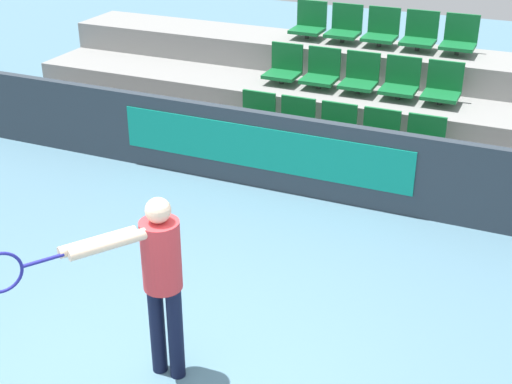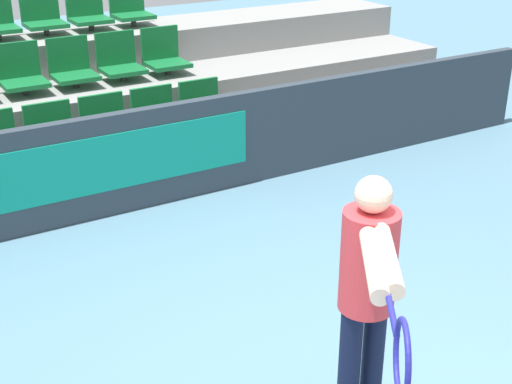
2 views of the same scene
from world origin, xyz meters
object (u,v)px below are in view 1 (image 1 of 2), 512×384
(stadium_chair_4, at_px, (423,144))
(stadium_chair_10, at_px, (309,24))
(stadium_chair_11, at_px, (344,27))
(stadium_chair_6, at_px, (321,72))
(stadium_chair_13, at_px, (420,35))
(stadium_chair_1, at_px, (295,124))
(stadium_chair_2, at_px, (336,130))
(stadium_chair_8, at_px, (400,82))
(stadium_chair_0, at_px, (255,118))
(stadium_chair_14, at_px, (459,39))
(tennis_player, at_px, (154,273))
(stadium_chair_9, at_px, (443,88))
(stadium_chair_5, at_px, (284,68))
(stadium_chair_3, at_px, (378,137))
(stadium_chair_12, at_px, (381,31))
(stadium_chair_7, at_px, (360,77))

(stadium_chair_4, xyz_separation_m, stadium_chair_10, (-2.31, 2.08, 0.84))
(stadium_chair_10, bearing_deg, stadium_chair_11, 0.00)
(stadium_chair_4, relative_size, stadium_chair_11, 1.00)
(stadium_chair_6, height_order, stadium_chair_13, stadium_chair_13)
(stadium_chair_4, bearing_deg, stadium_chair_11, 129.69)
(stadium_chair_1, xyz_separation_m, stadium_chair_13, (1.15, 2.08, 0.84))
(stadium_chair_2, bearing_deg, stadium_chair_8, 61.04)
(stadium_chair_0, bearing_deg, stadium_chair_14, 42.10)
(stadium_chair_2, height_order, stadium_chair_4, same)
(tennis_player, bearing_deg, stadium_chair_11, 128.16)
(stadium_chair_1, bearing_deg, stadium_chair_9, 31.07)
(stadium_chair_2, height_order, stadium_chair_13, stadium_chair_13)
(stadium_chair_9, bearing_deg, stadium_chair_5, 180.00)
(stadium_chair_2, xyz_separation_m, stadium_chair_10, (-1.15, 2.08, 0.84))
(stadium_chair_4, distance_m, stadium_chair_11, 2.84)
(stadium_chair_10, bearing_deg, stadium_chair_9, -24.32)
(stadium_chair_3, xyz_separation_m, stadium_chair_5, (-1.73, 1.04, 0.42))
(stadium_chair_2, distance_m, stadium_chair_14, 2.53)
(stadium_chair_11, relative_size, stadium_chair_12, 1.00)
(stadium_chair_7, distance_m, stadium_chair_13, 1.26)
(stadium_chair_2, xyz_separation_m, stadium_chair_13, (0.58, 2.08, 0.84))
(stadium_chair_0, xyz_separation_m, stadium_chair_4, (2.31, 0.00, 0.00))
(stadium_chair_1, xyz_separation_m, stadium_chair_10, (-0.58, 2.08, 0.84))
(stadium_chair_6, height_order, stadium_chair_10, stadium_chair_10)
(stadium_chair_8, xyz_separation_m, stadium_chair_13, (0.00, 1.04, 0.42))
(stadium_chair_7, bearing_deg, stadium_chair_3, -61.04)
(stadium_chair_5, bearing_deg, stadium_chair_8, 0.00)
(stadium_chair_8, height_order, stadium_chair_10, stadium_chair_10)
(stadium_chair_1, relative_size, stadium_chair_6, 1.00)
(stadium_chair_1, relative_size, stadium_chair_10, 1.00)
(stadium_chair_4, bearing_deg, tennis_player, -105.52)
(stadium_chair_14, bearing_deg, stadium_chair_0, -137.90)
(stadium_chair_6, relative_size, stadium_chair_9, 1.00)
(stadium_chair_9, bearing_deg, stadium_chair_12, 137.90)
(stadium_chair_12, bearing_deg, stadium_chair_10, 180.00)
(stadium_chair_7, distance_m, stadium_chair_10, 1.61)
(stadium_chair_3, distance_m, stadium_chair_8, 1.12)
(stadium_chair_3, xyz_separation_m, stadium_chair_4, (0.58, 0.00, 0.00))
(stadium_chair_3, distance_m, stadium_chair_7, 1.26)
(stadium_chair_7, height_order, tennis_player, tennis_player)
(stadium_chair_6, distance_m, stadium_chair_12, 1.26)
(stadium_chair_8, bearing_deg, stadium_chair_3, -90.00)
(stadium_chair_1, height_order, stadium_chair_5, stadium_chair_5)
(stadium_chair_7, bearing_deg, stadium_chair_4, -42.10)
(stadium_chair_13, xyz_separation_m, tennis_player, (-0.65, -6.52, -0.45))
(stadium_chair_8, bearing_deg, stadium_chair_13, 90.00)
(stadium_chair_3, height_order, tennis_player, tennis_player)
(stadium_chair_0, xyz_separation_m, stadium_chair_5, (0.00, 1.04, 0.42))
(stadium_chair_7, bearing_deg, stadium_chair_0, -137.90)
(stadium_chair_13, bearing_deg, stadium_chair_7, -118.96)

